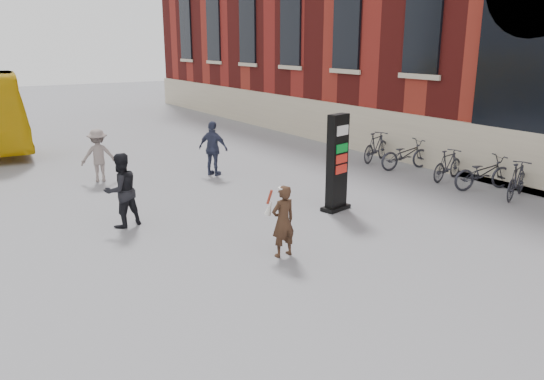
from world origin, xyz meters
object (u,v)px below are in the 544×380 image
pedestrian_b (98,155)px  bike_3 (517,180)px  bike_4 (483,173)px  bike_5 (448,165)px  pedestrian_a (121,190)px  bike_6 (405,155)px  bike_7 (376,147)px  info_pylon (337,163)px  woman (283,220)px  pedestrian_c (213,149)px

pedestrian_b → bike_3: size_ratio=0.95×
bike_4 → bike_5: bearing=16.2°
pedestrian_a → bike_4: pedestrian_a is taller
bike_6 → pedestrian_b: bearing=76.3°
pedestrian_a → bike_7: size_ratio=0.97×
bike_3 → info_pylon: bearing=49.9°
bike_4 → bike_3: bearing=-163.8°
bike_6 → bike_7: (0.00, 1.48, 0.04)m
pedestrian_b → bike_6: 10.32m
bike_5 → bike_7: bearing=-10.7°
pedestrian_a → bike_7: bearing=177.8°
bike_5 → info_pylon: bearing=85.0°
pedestrian_a → bike_3: (10.19, -3.67, -0.37)m
woman → pedestrian_c: pedestrian_c is taller
pedestrian_b → pedestrian_c: bearing=172.2°
bike_3 → bike_6: bike_3 is taller
pedestrian_b → bike_7: pedestrian_b is taller
pedestrian_c → bike_3: pedestrian_c is taller
woman → bike_5: bearing=-165.8°
bike_5 → bike_7: (0.00, 3.31, 0.05)m
pedestrian_b → bike_4: pedestrian_b is taller
bike_7 → pedestrian_c: bearing=57.2°
bike_7 → bike_5: bearing=159.8°
pedestrian_a → bike_7: pedestrian_a is taller
pedestrian_b → bike_4: (9.49, -7.22, -0.33)m
pedestrian_a → bike_7: 10.41m
bike_5 → bike_6: bearing=-10.7°
bike_3 → woman: bearing=70.6°
woman → pedestrian_a: bearing=-60.8°
woman → bike_7: woman is taller
bike_4 → bike_5: 1.32m
pedestrian_a → pedestrian_c: bearing=-154.1°
pedestrian_b → woman: bearing=112.4°
pedestrian_b → pedestrian_c: 3.65m
bike_6 → info_pylon: bearing=124.6°
bike_6 → bike_4: bearing=-170.5°
woman → bike_6: bearing=-154.5°
info_pylon → bike_5: bearing=-7.7°
pedestrian_c → bike_7: 6.21m
bike_5 → bike_7: 3.31m
pedestrian_b → bike_3: (9.49, -8.34, -0.31)m
woman → bike_3: 7.97m
info_pylon → pedestrian_c: 5.29m
pedestrian_a → pedestrian_c: pedestrian_c is taller
woman → pedestrian_b: pedestrian_b is taller
pedestrian_a → pedestrian_b: bearing=-112.3°
woman → pedestrian_c: size_ratio=0.84×
bike_5 → woman: bearing=95.9°
info_pylon → bike_3: (5.02, -1.93, -0.74)m
woman → pedestrian_b: 8.42m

